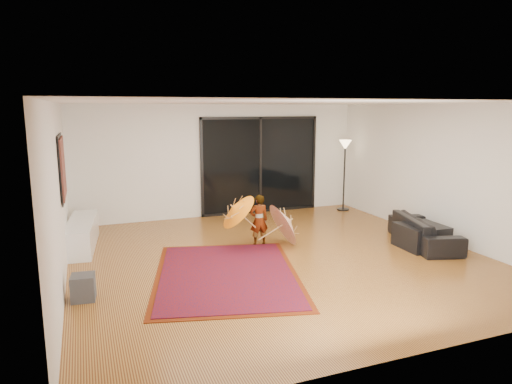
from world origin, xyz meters
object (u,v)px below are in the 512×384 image
sofa (424,231)px  child (259,220)px  ottoman (421,236)px  media_console (82,234)px

sofa → child: size_ratio=1.89×
sofa → child: (-3.01, 1.10, 0.22)m
child → ottoman: bearing=159.0°
sofa → child: child is taller
sofa → ottoman: size_ratio=2.40×
media_console → child: size_ratio=1.89×
sofa → ottoman: (-0.20, -0.15, -0.05)m
ottoman → child: child is taller
media_console → sofa: (6.20, -2.17, 0.01)m
child → media_console: bearing=-15.5°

